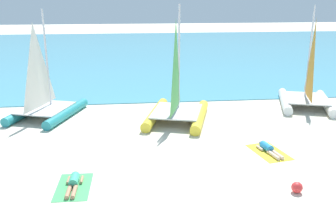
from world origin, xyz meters
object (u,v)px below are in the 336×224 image
sailboat_yellow (177,105)px  sunbather_left (74,182)px  towel_left (74,187)px  beach_ball (297,187)px  sailboat_teal (45,102)px  sailboat_white (307,93)px  towel_right (269,152)px  sunbather_right (268,149)px

sailboat_yellow → sunbather_left: bearing=-107.6°
towel_left → beach_ball: beach_ball is taller
sailboat_teal → sailboat_yellow: 6.72m
sailboat_teal → sailboat_white: 14.07m
sailboat_teal → sailboat_white: sailboat_white is taller
sailboat_teal → towel_right: sailboat_teal is taller
sailboat_teal → sailboat_yellow: bearing=7.5°
sailboat_teal → sailboat_white: bearing=20.3°
towel_right → beach_ball: bearing=-95.0°
sunbather_right → beach_ball: 3.29m
sailboat_teal → sunbather_right: 11.24m
sailboat_white → beach_ball: size_ratio=15.11×
towel_right → sailboat_white: bearing=54.1°
sailboat_teal → beach_ball: size_ratio=14.81×
towel_right → beach_ball: 3.23m
sunbather_left → sunbather_right: 7.69m
sunbather_right → beach_ball: size_ratio=4.31×
sunbather_left → towel_right: (7.42, 2.01, -0.13)m
sunbather_right → beach_ball: bearing=-106.0°
sailboat_white → sailboat_teal: bearing=-160.7°
beach_ball → towel_left: bearing=171.0°
sailboat_white → towel_left: (-11.74, -8.06, -0.81)m
sailboat_yellow → sailboat_teal: bearing=-175.2°
sailboat_teal → beach_ball: (9.46, -8.87, -0.62)m
sailboat_white → sunbather_left: 14.22m
sailboat_yellow → sunbather_left: 7.66m
sunbather_left → towel_right: bearing=16.4°
sailboat_white → sunbather_right: 7.36m
sailboat_teal → towel_left: bearing=-54.3°
sailboat_white → beach_ball: 10.30m
sailboat_teal → towel_right: 11.29m
sailboat_teal → towel_left: sailboat_teal is taller
towel_right → sailboat_teal: bearing=149.9°
towel_right → sunbather_right: sunbather_right is taller
beach_ball → sunbather_left: bearing=170.4°
sailboat_white → sunbather_left: (-11.74, -7.99, -0.69)m
towel_left → towel_right: 7.70m
sailboat_yellow → sunbather_right: (3.15, -4.25, -0.71)m
sailboat_yellow → towel_right: sailboat_yellow is taller
towel_left → beach_ball: 7.23m
towel_right → sunbather_right: size_ratio=1.22×
sailboat_white → sailboat_yellow: bearing=-149.5°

